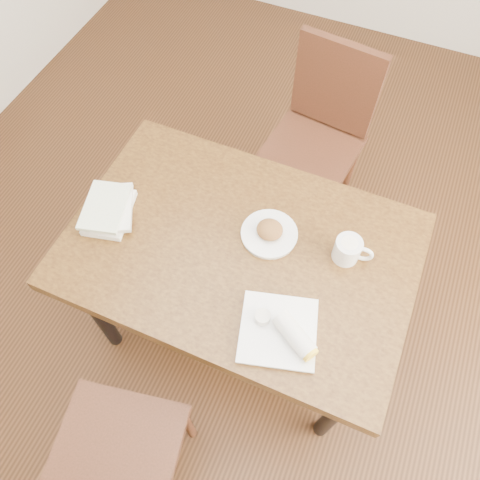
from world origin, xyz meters
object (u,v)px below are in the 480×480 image
at_px(coffee_mug, 349,250).
at_px(plate_burrito, 283,332).
at_px(plate_scone, 269,232).
at_px(book_stack, 109,210).
at_px(table, 240,258).
at_px(chair_far, 320,129).

relative_size(coffee_mug, plate_burrito, 0.46).
bearing_deg(plate_scone, book_stack, -165.91).
bearing_deg(table, plate_burrito, -43.93).
height_order(chair_far, book_stack, chair_far).
distance_m(coffee_mug, plate_burrito, 0.37).
relative_size(plate_scone, book_stack, 0.78).
bearing_deg(plate_burrito, book_stack, 166.09).
xyz_separation_m(plate_scone, coffee_mug, (0.28, 0.03, 0.03)).
bearing_deg(chair_far, plate_scone, -88.01).
distance_m(plate_scone, coffee_mug, 0.28).
distance_m(chair_far, plate_burrito, 1.14).
relative_size(chair_far, coffee_mug, 6.88).
bearing_deg(plate_burrito, plate_scone, 117.99).
bearing_deg(table, coffee_mug, 17.32).
distance_m(table, coffee_mug, 0.40).
bearing_deg(coffee_mug, table, -162.68).
distance_m(table, chair_far, 0.86).
height_order(table, plate_scone, plate_scone).
relative_size(table, book_stack, 4.70).
relative_size(table, coffee_mug, 8.93).
xyz_separation_m(coffee_mug, plate_burrito, (-0.11, -0.36, -0.02)).
distance_m(plate_scone, book_stack, 0.59).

